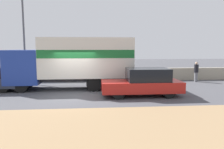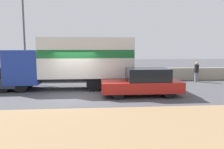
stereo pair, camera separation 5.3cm
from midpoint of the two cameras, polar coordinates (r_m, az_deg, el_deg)
The scene contains 7 objects.
ground_plane at distance 12.78m, azimuth -10.04°, elevation -5.63°, with size 80.00×80.00×0.00m, color #47474C.
dirt_shoulder_foreground at distance 7.35m, azimuth -14.04°, elevation -15.22°, with size 60.00×6.02×0.04m.
stone_wall_backdrop at distance 18.32m, azimuth -8.52°, elevation -0.13°, with size 60.00×0.35×1.04m.
street_lamp at distance 18.22m, azimuth -22.22°, elevation 11.97°, with size 0.56×0.28×7.90m.
box_truck at distance 14.84m, azimuth -9.63°, elevation 3.76°, with size 8.20×2.40×3.42m.
car_hatchback at distance 12.72m, azimuth 8.10°, elevation -2.04°, with size 4.58×1.76×1.60m.
pedestrian at distance 19.09m, azimuth 21.05°, elevation 0.74°, with size 0.35×0.35×1.63m.
Camera 1 is at (1.11, -12.42, 2.77)m, focal length 35.00 mm.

